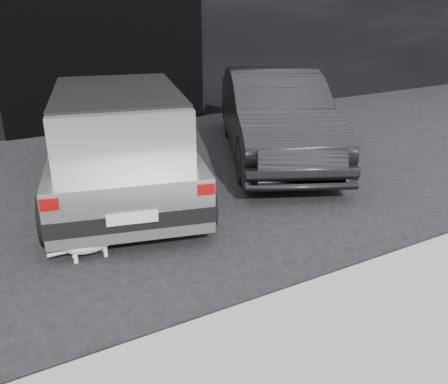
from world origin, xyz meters
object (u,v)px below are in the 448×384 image
second_car (275,115)px  cat_siamese (204,214)px  silver_hatchback (120,137)px  cat_white (92,241)px

second_car → cat_siamese: second_car is taller
silver_hatchback → second_car: silver_hatchback is taller
second_car → cat_siamese: size_ratio=5.97×
silver_hatchback → cat_siamese: silver_hatchback is taller
silver_hatchback → cat_white: (-0.81, -1.48, -0.59)m
second_car → cat_white: size_ratio=5.51×
silver_hatchback → cat_siamese: size_ratio=5.92×
second_car → cat_white: (-3.45, -1.80, -0.51)m
second_car → cat_siamese: 2.74m
second_car → silver_hatchback: bearing=-148.6°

